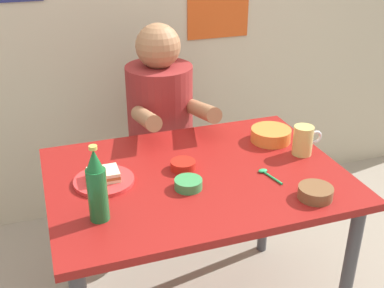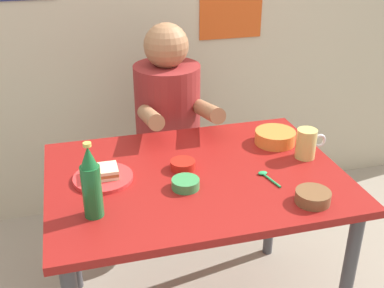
{
  "view_description": "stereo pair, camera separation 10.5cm",
  "coord_description": "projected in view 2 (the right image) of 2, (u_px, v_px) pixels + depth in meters",
  "views": [
    {
      "loc": [
        -0.52,
        -1.48,
        1.64
      ],
      "look_at": [
        0.0,
        0.05,
        0.84
      ],
      "focal_mm": 44.85,
      "sensor_mm": 36.0,
      "label": 1
    },
    {
      "loc": [
        -0.42,
        -1.51,
        1.64
      ],
      "look_at": [
        0.0,
        0.05,
        0.84
      ],
      "focal_mm": 44.85,
      "sensor_mm": 36.0,
      "label": 2
    }
  ],
  "objects": [
    {
      "name": "stool",
      "position": [
        169.0,
        179.0,
        2.53
      ],
      "size": [
        0.34,
        0.34,
        0.45
      ],
      "color": "#4C4C51",
      "rests_on": "ground"
    },
    {
      "name": "spoon",
      "position": [
        266.0,
        176.0,
        1.77
      ],
      "size": [
        0.05,
        0.12,
        0.01
      ],
      "color": "#26A559",
      "rests_on": "dining_table"
    },
    {
      "name": "beer_bottle",
      "position": [
        91.0,
        184.0,
        1.51
      ],
      "size": [
        0.06,
        0.06,
        0.26
      ],
      "color": "#19602D",
      "rests_on": "dining_table"
    },
    {
      "name": "sandwich",
      "position": [
        103.0,
        172.0,
        1.75
      ],
      "size": [
        0.11,
        0.09,
        0.04
      ],
      "color": "beige",
      "rests_on": "plate_orange"
    },
    {
      "name": "sambal_bowl_red",
      "position": [
        183.0,
        164.0,
        1.82
      ],
      "size": [
        0.1,
        0.1,
        0.03
      ],
      "color": "#B21E14",
      "rests_on": "dining_table"
    },
    {
      "name": "plate_orange",
      "position": [
        103.0,
        178.0,
        1.76
      ],
      "size": [
        0.22,
        0.22,
        0.01
      ],
      "primitive_type": "cylinder",
      "color": "red",
      "rests_on": "dining_table"
    },
    {
      "name": "soup_bowl_orange",
      "position": [
        275.0,
        137.0,
        2.02
      ],
      "size": [
        0.17,
        0.17,
        0.05
      ],
      "color": "orange",
      "rests_on": "dining_table"
    },
    {
      "name": "dining_table",
      "position": [
        195.0,
        195.0,
        1.84
      ],
      "size": [
        1.1,
        0.8,
        0.74
      ],
      "color": "maroon",
      "rests_on": "ground"
    },
    {
      "name": "condiment_bowl_brown",
      "position": [
        313.0,
        196.0,
        1.62
      ],
      "size": [
        0.12,
        0.12,
        0.04
      ],
      "color": "brown",
      "rests_on": "dining_table"
    },
    {
      "name": "beer_mug",
      "position": [
        307.0,
        143.0,
        1.89
      ],
      "size": [
        0.13,
        0.08,
        0.12
      ],
      "color": "#D1BC66",
      "rests_on": "dining_table"
    },
    {
      "name": "dip_bowl_green",
      "position": [
        186.0,
        183.0,
        1.7
      ],
      "size": [
        0.1,
        0.1,
        0.03
      ],
      "color": "#388C4C",
      "rests_on": "dining_table"
    },
    {
      "name": "person_seated",
      "position": [
        168.0,
        107.0,
        2.33
      ],
      "size": [
        0.33,
        0.56,
        0.72
      ],
      "color": "maroon",
      "rests_on": "stool"
    }
  ]
}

